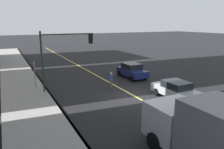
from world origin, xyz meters
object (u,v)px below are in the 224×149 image
(pedestrian_with_backpack, at_px, (111,79))
(car_navy, at_px, (132,70))
(street_sign_post, at_px, (35,73))
(car_silver, at_px, (177,90))
(traffic_light_mast, at_px, (64,50))

(pedestrian_with_backpack, bearing_deg, car_navy, -55.22)
(pedestrian_with_backpack, height_order, street_sign_post, street_sign_post)
(car_navy, bearing_deg, car_silver, 176.09)
(car_silver, xyz_separation_m, car_navy, (7.59, -0.52, 0.07))
(car_silver, xyz_separation_m, street_sign_post, (7.75, 9.70, 0.85))
(car_silver, distance_m, pedestrian_with_backpack, 5.94)
(car_silver, height_order, street_sign_post, street_sign_post)
(car_silver, bearing_deg, car_navy, -3.91)
(car_silver, relative_size, pedestrian_with_backpack, 2.91)
(car_silver, height_order, pedestrian_with_backpack, pedestrian_with_backpack)
(traffic_light_mast, height_order, street_sign_post, traffic_light_mast)
(traffic_light_mast, distance_m, street_sign_post, 3.51)
(pedestrian_with_backpack, distance_m, traffic_light_mast, 5.01)
(pedestrian_with_backpack, xyz_separation_m, traffic_light_mast, (1.39, 3.92, 2.79))
(car_navy, relative_size, pedestrian_with_backpack, 2.55)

